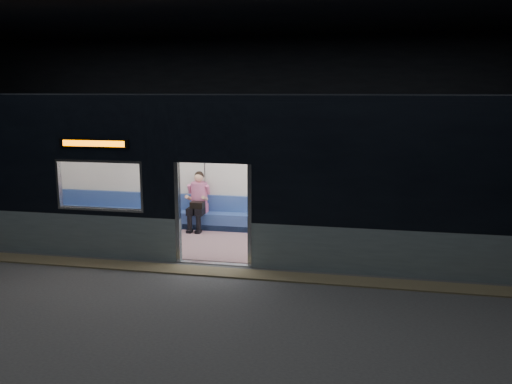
% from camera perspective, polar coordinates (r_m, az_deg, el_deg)
% --- Properties ---
extents(station_floor, '(24.00, 14.00, 0.01)m').
position_cam_1_polar(station_floor, '(10.06, -6.07, -9.43)').
color(station_floor, '#47494C').
rests_on(station_floor, ground).
extents(station_envelope, '(24.00, 14.00, 5.00)m').
position_cam_1_polar(station_envelope, '(9.45, -6.52, 11.95)').
color(station_envelope, black).
rests_on(station_envelope, station_floor).
extents(tactile_strip, '(22.80, 0.50, 0.03)m').
position_cam_1_polar(tactile_strip, '(10.55, -5.17, -8.32)').
color(tactile_strip, '#8C7F59').
rests_on(tactile_strip, station_floor).
extents(metro_car, '(18.00, 3.04, 3.35)m').
position_cam_1_polar(metro_car, '(12.00, -2.60, 3.04)').
color(metro_car, '#8DA2A8').
rests_on(metro_car, station_floor).
extents(passenger, '(0.42, 0.73, 1.43)m').
position_cam_1_polar(passenger, '(13.42, -6.08, -0.60)').
color(passenger, black).
rests_on(passenger, metro_car).
extents(handbag, '(0.32, 0.28, 0.16)m').
position_cam_1_polar(handbag, '(13.21, -6.18, -1.35)').
color(handbag, black).
rests_on(handbag, passenger).
extents(transit_map, '(1.06, 0.03, 0.69)m').
position_cam_1_polar(transit_map, '(13.06, 17.10, 1.65)').
color(transit_map, white).
rests_on(transit_map, metro_car).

